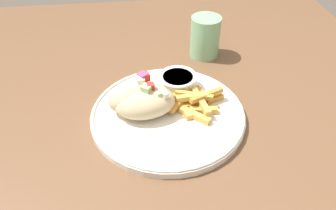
{
  "coord_description": "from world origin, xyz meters",
  "views": [
    {
      "loc": [
        -0.07,
        -0.53,
        1.18
      ],
      "look_at": [
        -0.01,
        -0.04,
        0.76
      ],
      "focal_mm": 35.0,
      "sensor_mm": 36.0,
      "label": 1
    }
  ],
  "objects_px": {
    "plate": "(168,114)",
    "water_glass": "(205,39)",
    "pita_sandwich_far": "(134,97)",
    "fries_pile": "(195,102)",
    "pita_sandwich_near": "(145,102)",
    "sauce_ramekin": "(178,81)"
  },
  "relations": [
    {
      "from": "fries_pile",
      "to": "sauce_ramekin",
      "type": "distance_m",
      "value": 0.07
    },
    {
      "from": "sauce_ramekin",
      "to": "plate",
      "type": "bearing_deg",
      "value": -111.52
    },
    {
      "from": "pita_sandwich_far",
      "to": "fries_pile",
      "type": "relative_size",
      "value": 0.94
    },
    {
      "from": "plate",
      "to": "water_glass",
      "type": "xyz_separation_m",
      "value": [
        0.12,
        0.23,
        0.04
      ]
    },
    {
      "from": "pita_sandwich_near",
      "to": "pita_sandwich_far",
      "type": "bearing_deg",
      "value": 136.55
    },
    {
      "from": "fries_pile",
      "to": "pita_sandwich_near",
      "type": "bearing_deg",
      "value": -173.95
    },
    {
      "from": "pita_sandwich_far",
      "to": "sauce_ramekin",
      "type": "bearing_deg",
      "value": 17.98
    },
    {
      "from": "plate",
      "to": "pita_sandwich_far",
      "type": "relative_size",
      "value": 2.7
    },
    {
      "from": "pita_sandwich_far",
      "to": "water_glass",
      "type": "relative_size",
      "value": 1.11
    },
    {
      "from": "plate",
      "to": "pita_sandwich_near",
      "type": "bearing_deg",
      "value": 176.11
    },
    {
      "from": "pita_sandwich_far",
      "to": "fries_pile",
      "type": "xyz_separation_m",
      "value": [
        0.12,
        -0.01,
        -0.02
      ]
    },
    {
      "from": "plate",
      "to": "fries_pile",
      "type": "distance_m",
      "value": 0.06
    },
    {
      "from": "plate",
      "to": "pita_sandwich_near",
      "type": "xyz_separation_m",
      "value": [
        -0.04,
        0.0,
        0.03
      ]
    },
    {
      "from": "pita_sandwich_near",
      "to": "water_glass",
      "type": "distance_m",
      "value": 0.28
    },
    {
      "from": "sauce_ramekin",
      "to": "fries_pile",
      "type": "bearing_deg",
      "value": -67.03
    },
    {
      "from": "plate",
      "to": "water_glass",
      "type": "relative_size",
      "value": 3.01
    },
    {
      "from": "pita_sandwich_near",
      "to": "sauce_ramekin",
      "type": "relative_size",
      "value": 1.54
    },
    {
      "from": "sauce_ramekin",
      "to": "water_glass",
      "type": "height_order",
      "value": "water_glass"
    },
    {
      "from": "sauce_ramekin",
      "to": "water_glass",
      "type": "bearing_deg",
      "value": 59.75
    },
    {
      "from": "fries_pile",
      "to": "pita_sandwich_far",
      "type": "bearing_deg",
      "value": 177.47
    },
    {
      "from": "pita_sandwich_near",
      "to": "fries_pile",
      "type": "height_order",
      "value": "pita_sandwich_near"
    },
    {
      "from": "pita_sandwich_far",
      "to": "fries_pile",
      "type": "distance_m",
      "value": 0.13
    }
  ]
}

